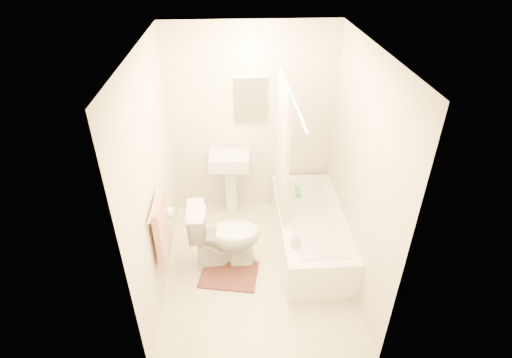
{
  "coord_description": "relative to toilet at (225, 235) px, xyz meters",
  "views": [
    {
      "loc": [
        -0.21,
        -3.25,
        3.23
      ],
      "look_at": [
        0.0,
        0.25,
        1.0
      ],
      "focal_mm": 28.0,
      "sensor_mm": 36.0,
      "label": 1
    }
  ],
  "objects": [
    {
      "name": "floor",
      "position": [
        0.35,
        -0.1,
        -0.38
      ],
      "size": [
        2.4,
        2.4,
        0.0
      ],
      "primitive_type": "plane",
      "color": "beige",
      "rests_on": "ground"
    },
    {
      "name": "ceiling",
      "position": [
        0.35,
        -0.1,
        2.02
      ],
      "size": [
        2.4,
        2.4,
        0.0
      ],
      "primitive_type": "plane",
      "color": "white",
      "rests_on": "ground"
    },
    {
      "name": "wall_back",
      "position": [
        0.35,
        1.1,
        0.82
      ],
      "size": [
        2.0,
        0.02,
        2.4
      ],
      "primitive_type": "cube",
      "color": "beige",
      "rests_on": "ground"
    },
    {
      "name": "wall_left",
      "position": [
        -0.65,
        -0.1,
        0.82
      ],
      "size": [
        0.02,
        2.4,
        2.4
      ],
      "primitive_type": "cube",
      "color": "beige",
      "rests_on": "ground"
    },
    {
      "name": "wall_right",
      "position": [
        1.35,
        -0.1,
        0.82
      ],
      "size": [
        0.02,
        2.4,
        2.4
      ],
      "primitive_type": "cube",
      "color": "beige",
      "rests_on": "ground"
    },
    {
      "name": "mirror",
      "position": [
        0.35,
        1.08,
        1.12
      ],
      "size": [
        0.4,
        0.03,
        0.55
      ],
      "primitive_type": "cube",
      "color": "white",
      "rests_on": "wall_back"
    },
    {
      "name": "curtain_rod",
      "position": [
        0.65,
        -0.0,
        1.62
      ],
      "size": [
        0.03,
        1.7,
        0.03
      ],
      "primitive_type": "cylinder",
      "rotation": [
        1.57,
        0.0,
        0.0
      ],
      "color": "silver",
      "rests_on": "wall_back"
    },
    {
      "name": "shower_curtain",
      "position": [
        0.65,
        0.4,
        0.84
      ],
      "size": [
        0.04,
        0.8,
        1.55
      ],
      "primitive_type": "cube",
      "color": "silver",
      "rests_on": "curtain_rod"
    },
    {
      "name": "towel_bar",
      "position": [
        -0.61,
        -0.35,
        0.72
      ],
      "size": [
        0.02,
        0.6,
        0.02
      ],
      "primitive_type": "cylinder",
      "rotation": [
        1.57,
        0.0,
        0.0
      ],
      "color": "silver",
      "rests_on": "wall_left"
    },
    {
      "name": "towel",
      "position": [
        -0.58,
        -0.35,
        0.4
      ],
      "size": [
        0.06,
        0.45,
        0.66
      ],
      "primitive_type": "cube",
      "color": "#CC7266",
      "rests_on": "towel_bar"
    },
    {
      "name": "toilet_paper",
      "position": [
        -0.58,
        0.02,
        0.32
      ],
      "size": [
        0.11,
        0.12,
        0.12
      ],
      "primitive_type": "cylinder",
      "rotation": [
        0.0,
        1.57,
        0.0
      ],
      "color": "white",
      "rests_on": "wall_left"
    },
    {
      "name": "toilet",
      "position": [
        0.0,
        0.0,
        0.0
      ],
      "size": [
        0.8,
        0.47,
        0.76
      ],
      "primitive_type": "imported",
      "rotation": [
        0.0,
        0.0,
        1.61
      ],
      "color": "silver",
      "rests_on": "floor"
    },
    {
      "name": "sink",
      "position": [
        0.07,
        0.96,
        0.09
      ],
      "size": [
        0.51,
        0.41,
        0.95
      ],
      "primitive_type": null,
      "rotation": [
        0.0,
        0.0,
        -0.06
      ],
      "color": "white",
      "rests_on": "floor"
    },
    {
      "name": "bathtub",
      "position": [
        0.98,
        0.2,
        -0.15
      ],
      "size": [
        0.73,
        1.67,
        0.47
      ],
      "primitive_type": null,
      "color": "white",
      "rests_on": "floor"
    },
    {
      "name": "bath_mat",
      "position": [
        0.03,
        -0.22,
        -0.37
      ],
      "size": [
        0.68,
        0.56,
        0.02
      ],
      "primitive_type": "cube",
      "rotation": [
        0.0,
        0.0,
        -0.18
      ],
      "color": "#532B24",
      "rests_on": "floor"
    },
    {
      "name": "soap_bottle",
      "position": [
        0.72,
        -0.32,
        0.18
      ],
      "size": [
        0.1,
        0.1,
        0.17
      ],
      "primitive_type": "imported",
      "rotation": [
        0.0,
        0.0,
        0.26
      ],
      "color": "white",
      "rests_on": "bathtub"
    },
    {
      "name": "scrub_brush",
      "position": [
        0.89,
        0.62,
        0.11
      ],
      "size": [
        0.07,
        0.21,
        0.04
      ],
      "primitive_type": "cube",
      "rotation": [
        0.0,
        0.0,
        -0.07
      ],
      "color": "#3EB85F",
      "rests_on": "bathtub"
    }
  ]
}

